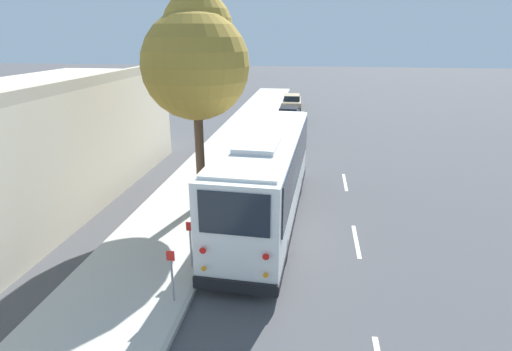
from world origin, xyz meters
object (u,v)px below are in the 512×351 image
(parked_sedan_black, at_px, (288,115))
(sign_post_far, at_px, (191,244))
(street_tree, at_px, (196,58))
(parked_sedan_silver, at_px, (281,131))
(sign_post_near, at_px, (172,275))
(shuttle_bus, at_px, (266,173))
(parked_sedan_tan, at_px, (292,102))

(parked_sedan_black, height_order, sign_post_far, sign_post_far)
(street_tree, bearing_deg, parked_sedan_silver, -11.12)
(parked_sedan_silver, distance_m, sign_post_near, 18.29)
(shuttle_bus, distance_m, street_tree, 5.06)
(parked_sedan_silver, height_order, sign_post_far, sign_post_far)
(parked_sedan_silver, relative_size, sign_post_near, 3.01)
(parked_sedan_silver, xyz_separation_m, sign_post_near, (-18.24, 1.36, 0.33))
(parked_sedan_tan, bearing_deg, parked_sedan_silver, 177.23)
(shuttle_bus, bearing_deg, sign_post_near, 164.06)
(parked_sedan_tan, relative_size, sign_post_near, 3.13)
(parked_sedan_black, bearing_deg, parked_sedan_silver, 179.14)
(parked_sedan_black, relative_size, street_tree, 0.51)
(parked_sedan_tan, xyz_separation_m, street_tree, (-24.52, 2.36, 5.47))
(street_tree, height_order, sign_post_near, street_tree)
(shuttle_bus, relative_size, parked_sedan_black, 2.48)
(parked_sedan_black, relative_size, sign_post_near, 2.79)
(parked_sedan_silver, distance_m, sign_post_far, 16.62)
(street_tree, bearing_deg, parked_sedan_tan, -5.50)
(parked_sedan_black, height_order, parked_sedan_tan, parked_sedan_tan)
(street_tree, distance_m, sign_post_near, 8.32)
(shuttle_bus, height_order, parked_sedan_black, shuttle_bus)
(street_tree, bearing_deg, sign_post_near, -171.61)
(sign_post_far, bearing_deg, shuttle_bus, -25.63)
(parked_sedan_black, xyz_separation_m, street_tree, (-17.55, 2.47, 5.48))
(shuttle_bus, bearing_deg, parked_sedan_silver, 4.61)
(parked_sedan_tan, height_order, street_tree, street_tree)
(parked_sedan_tan, xyz_separation_m, sign_post_near, (-30.98, 1.41, 0.32))
(shuttle_bus, height_order, parked_sedan_tan, shuttle_bus)
(parked_sedan_silver, relative_size, street_tree, 0.55)
(sign_post_far, bearing_deg, parked_sedan_silver, -4.70)
(sign_post_near, xyz_separation_m, sign_post_far, (1.68, 0.00, 0.00))
(parked_sedan_tan, distance_m, street_tree, 25.23)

